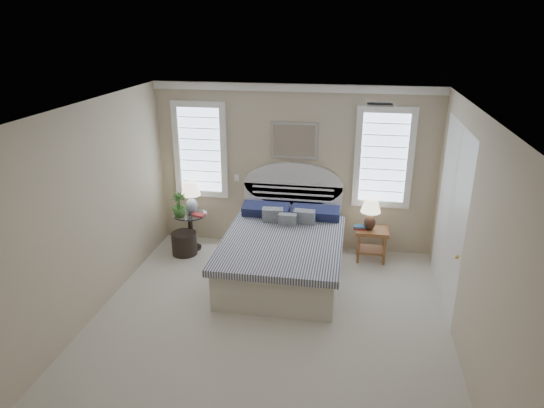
{
  "coord_description": "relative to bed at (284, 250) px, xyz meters",
  "views": [
    {
      "loc": [
        0.93,
        -4.97,
        3.58
      ],
      "look_at": [
        -0.1,
        1.0,
        1.29
      ],
      "focal_mm": 32.0,
      "sensor_mm": 36.0,
      "label": 1
    }
  ],
  "objects": [
    {
      "name": "lamp_left",
      "position": [
        -1.64,
        0.66,
        0.56
      ],
      "size": [
        0.42,
        0.42,
        0.52
      ],
      "rotation": [
        0.0,
        0.0,
        0.42
      ],
      "color": "silver",
      "rests_on": "side_table_left"
    },
    {
      "name": "floor",
      "position": [
        0.0,
        -1.46,
        -0.39
      ],
      "size": [
        4.5,
        5.0,
        0.01
      ],
      "primitive_type": "cube",
      "color": "#BBB4A0",
      "rests_on": "ground"
    },
    {
      "name": "closet_door",
      "position": [
        2.23,
        -0.26,
        0.81
      ],
      "size": [
        0.02,
        1.8,
        2.4
      ],
      "primitive_type": "cube",
      "color": "white",
      "rests_on": "floor"
    },
    {
      "name": "lamp_right",
      "position": [
        1.25,
        0.69,
        0.45
      ],
      "size": [
        0.38,
        0.38,
        0.5
      ],
      "rotation": [
        0.0,
        0.0,
        -0.28
      ],
      "color": "black",
      "rests_on": "nightstand_right"
    },
    {
      "name": "wall_right",
      "position": [
        2.25,
        -1.46,
        0.96
      ],
      "size": [
        0.02,
        5.0,
        2.7
      ],
      "primitive_type": "cube",
      "color": "#C2AC92",
      "rests_on": "floor"
    },
    {
      "name": "window_right",
      "position": [
        1.4,
        1.02,
        1.21
      ],
      "size": [
        0.9,
        0.06,
        1.6
      ],
      "primitive_type": "cube",
      "color": "#C9E2FF",
      "rests_on": "wall_back"
    },
    {
      "name": "crown_molding",
      "position": [
        0.0,
        1.0,
        2.25
      ],
      "size": [
        4.5,
        0.08,
        0.12
      ],
      "primitive_type": "cube",
      "color": "white",
      "rests_on": "wall_back"
    },
    {
      "name": "potted_plant",
      "position": [
        -1.77,
        0.45,
        0.44
      ],
      "size": [
        0.26,
        0.26,
        0.39
      ],
      "primitive_type": "imported",
      "rotation": [
        0.0,
        0.0,
        0.2
      ],
      "color": "#2C6F32",
      "rests_on": "side_table_left"
    },
    {
      "name": "books_right",
      "position": [
        1.1,
        0.67,
        0.17
      ],
      "size": [
        0.2,
        0.15,
        0.05
      ],
      "rotation": [
        0.0,
        0.0,
        -0.06
      ],
      "color": "maroon",
      "rests_on": "nightstand_right"
    },
    {
      "name": "books_left",
      "position": [
        -1.48,
        0.54,
        0.26
      ],
      "size": [
        0.23,
        0.19,
        0.03
      ],
      "rotation": [
        0.0,
        0.0,
        -0.24
      ],
      "color": "maroon",
      "rests_on": "side_table_left"
    },
    {
      "name": "bed",
      "position": [
        0.0,
        0.0,
        0.0
      ],
      "size": [
        1.72,
        2.28,
        1.47
      ],
      "color": "beige",
      "rests_on": "floor"
    },
    {
      "name": "window_left",
      "position": [
        -1.55,
        1.02,
        1.21
      ],
      "size": [
        0.9,
        0.06,
        1.6
      ],
      "primitive_type": "cube",
      "color": "#C9E2FF",
      "rests_on": "wall_back"
    },
    {
      "name": "ceiling",
      "position": [
        0.0,
        -1.46,
        2.31
      ],
      "size": [
        4.5,
        5.0,
        0.01
      ],
      "primitive_type": "cube",
      "color": "silver",
      "rests_on": "wall_back"
    },
    {
      "name": "hvac_vent",
      "position": [
        1.2,
        -0.66,
        2.29
      ],
      "size": [
        0.3,
        0.2,
        0.02
      ],
      "primitive_type": "cube",
      "color": "#B2B2B2",
      "rests_on": "ceiling"
    },
    {
      "name": "wall_left",
      "position": [
        -2.25,
        -1.46,
        0.96
      ],
      "size": [
        0.02,
        5.0,
        2.7
      ],
      "primitive_type": "cube",
      "color": "#C2AC92",
      "rests_on": "floor"
    },
    {
      "name": "switch_plate",
      "position": [
        -0.95,
        1.03,
        0.76
      ],
      "size": [
        0.08,
        0.01,
        0.12
      ],
      "primitive_type": "cube",
      "color": "white",
      "rests_on": "wall_back"
    },
    {
      "name": "side_table_left",
      "position": [
        -1.65,
        0.59,
        0.0
      ],
      "size": [
        0.56,
        0.56,
        0.63
      ],
      "color": "black",
      "rests_on": "floor"
    },
    {
      "name": "nightstand_right",
      "position": [
        1.3,
        0.69,
        0.0
      ],
      "size": [
        0.5,
        0.4,
        0.53
      ],
      "color": "#985931",
      "rests_on": "floor"
    },
    {
      "name": "painting",
      "position": [
        0.0,
        1.0,
        1.43
      ],
      "size": [
        0.74,
        0.04,
        0.58
      ],
      "primitive_type": "cube",
      "color": "silver",
      "rests_on": "wall_back"
    },
    {
      "name": "wall_back",
      "position": [
        0.0,
        1.04,
        0.96
      ],
      "size": [
        4.5,
        0.02,
        2.7
      ],
      "primitive_type": "cube",
      "color": "#C2AC92",
      "rests_on": "floor"
    },
    {
      "name": "floor_pot",
      "position": [
        -1.7,
        0.39,
        -0.2
      ],
      "size": [
        0.41,
        0.41,
        0.37
      ],
      "primitive_type": "cylinder",
      "rotation": [
        0.0,
        0.0,
        -0.01
      ],
      "color": "black",
      "rests_on": "floor"
    }
  ]
}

